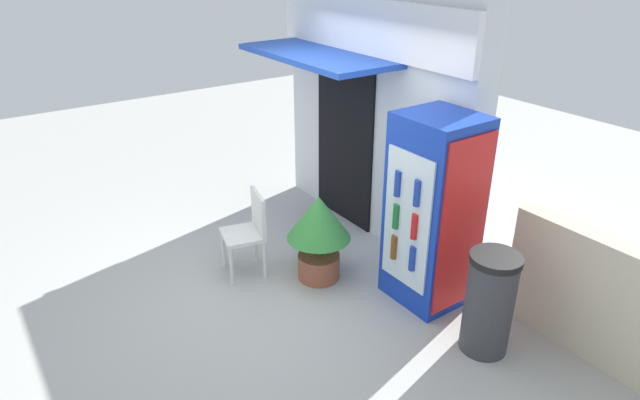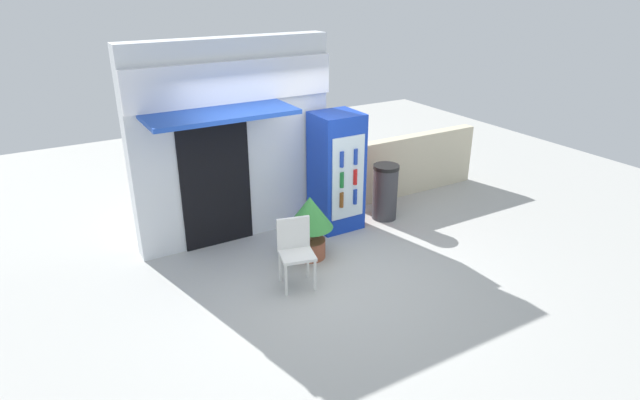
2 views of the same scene
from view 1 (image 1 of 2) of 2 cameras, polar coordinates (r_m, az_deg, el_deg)
name	(u,v)px [view 1 (image 1 of 2)]	position (r m, az deg, el deg)	size (l,w,h in m)	color
ground	(278,282)	(5.75, -4.35, -8.48)	(16.00, 16.00, 0.00)	#B2B2AD
storefront_building	(373,103)	(6.29, 5.58, 9.99)	(3.00, 1.16, 2.97)	silver
drink_cooler	(433,212)	(5.18, 11.74, -1.21)	(0.72, 0.71, 1.85)	#1438B2
plastic_chair	(250,227)	(5.69, -7.35, -2.85)	(0.51, 0.49, 0.90)	silver
potted_plant_near_shop	(319,228)	(5.51, -0.13, -2.92)	(0.65, 0.65, 0.93)	#995138
trash_bin	(489,303)	(4.85, 17.21, -10.21)	(0.43, 0.43, 0.93)	#38383D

